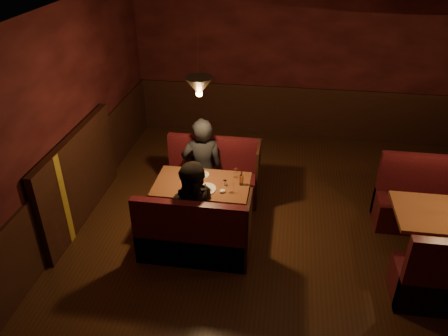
# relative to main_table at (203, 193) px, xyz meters

# --- Properties ---
(room) EXTENTS (6.02, 7.02, 2.92)m
(room) POSITION_rel_main_table_xyz_m (0.90, -0.41, 0.52)
(room) COLOR #3B2110
(room) RESTS_ON ground
(main_table) EXTENTS (1.28, 0.78, 0.89)m
(main_table) POSITION_rel_main_table_xyz_m (0.00, 0.00, 0.00)
(main_table) COLOR brown
(main_table) RESTS_ON ground
(main_bench_far) EXTENTS (1.40, 0.50, 0.96)m
(main_bench_far) POSITION_rel_main_table_xyz_m (0.01, 0.72, -0.22)
(main_bench_far) COLOR black
(main_bench_far) RESTS_ON ground
(main_bench_near) EXTENTS (1.40, 0.50, 0.96)m
(main_bench_near) POSITION_rel_main_table_xyz_m (0.01, -0.73, -0.22)
(main_bench_near) COLOR black
(main_bench_near) RESTS_ON ground
(second_table) EXTENTS (1.29, 0.83, 0.73)m
(second_table) POSITION_rel_main_table_xyz_m (3.07, -0.29, 0.01)
(second_table) COLOR brown
(second_table) RESTS_ON ground
(second_bench_far) EXTENTS (1.43, 0.54, 1.02)m
(second_bench_far) POSITION_rel_main_table_xyz_m (3.10, 0.48, -0.20)
(second_bench_far) COLOR black
(second_bench_far) RESTS_ON ground
(diner_a) EXTENTS (0.68, 0.52, 1.69)m
(diner_a) POSITION_rel_main_table_xyz_m (-0.14, 0.64, 0.32)
(diner_a) COLOR black
(diner_a) RESTS_ON ground
(diner_b) EXTENTS (0.90, 0.76, 1.64)m
(diner_b) POSITION_rel_main_table_xyz_m (0.03, -0.55, 0.29)
(diner_b) COLOR black
(diner_b) RESTS_ON ground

